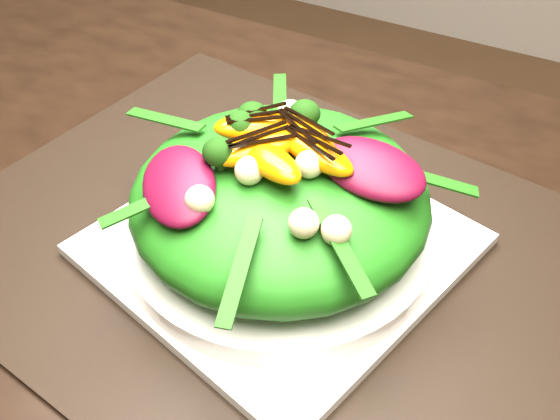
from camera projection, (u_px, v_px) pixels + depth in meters
The scene contains 9 objects.
placemat at pixel (280, 250), 0.55m from camera, with size 0.55×0.42×0.00m, color black.
plate_base at pixel (280, 244), 0.55m from camera, with size 0.26×0.26×0.01m, color silver.
salad_bowl at pixel (280, 232), 0.54m from camera, with size 0.25×0.25×0.02m, color silver.
lettuce_mound at pixel (280, 198), 0.51m from camera, with size 0.24×0.24×0.08m, color #1F6212.
radicchio_leaf at pixel (372, 169), 0.47m from camera, with size 0.08×0.05×0.02m, color #440719.
orange_segment at pixel (272, 128), 0.50m from camera, with size 0.07×0.03×0.02m, color #C85E03.
broccoli_floret at pixel (225, 101), 0.53m from camera, with size 0.03×0.03×0.03m, color #113309.
macadamia_nut at pixel (313, 186), 0.45m from camera, with size 0.02×0.02×0.02m, color beige.
balsamic_drizzle at pixel (272, 118), 0.49m from camera, with size 0.04×0.00×0.00m, color black.
Camera 1 is at (0.47, -0.24, 1.15)m, focal length 42.00 mm.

